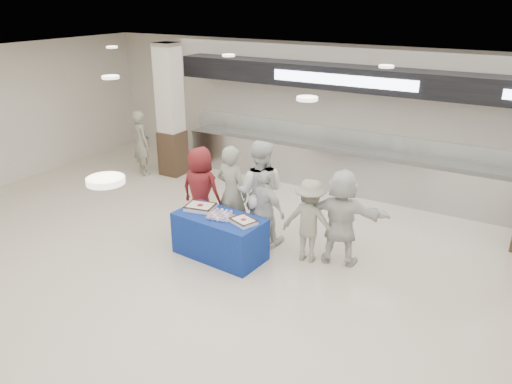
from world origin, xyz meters
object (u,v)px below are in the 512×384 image
Objects in this scene: sheet_cake_right at (243,221)px; civilian_maroon at (201,190)px; display_table at (220,236)px; soldier_a at (232,193)px; soldier_bg at (142,143)px; soldier_b at (309,221)px; sheet_cake_left at (200,207)px; chef_short at (265,210)px; chef_tall at (260,192)px; civilian_white at (341,217)px; cupcake_tray at (220,215)px.

civilian_maroon is at bearing 153.63° from sheet_cake_right.
display_table is 0.87× the size of soldier_a.
soldier_bg is at bearing 150.40° from sheet_cake_right.
display_table is at bearing 17.74° from soldier_b.
sheet_cake_right is 0.30× the size of soldier_bg.
sheet_cake_right is (0.95, -0.10, -0.01)m from sheet_cake_left.
chef_short reaches higher than soldier_b.
soldier_a is (-0.69, 0.73, 0.10)m from sheet_cake_right.
civilian_maroon is at bearing -7.49° from soldier_b.
chef_short is 0.84m from soldier_b.
soldier_b reaches higher than sheet_cake_right.
sheet_cake_left reaches higher than sheet_cake_right.
chef_short is at bearing -174.77° from soldier_bg.
chef_tall is 1.31× the size of soldier_b.
sheet_cake_left is 0.30× the size of soldier_a.
civilian_white is at bearing -178.75° from civilian_maroon.
soldier_bg reaches higher than sheet_cake_left.
chef_short is (0.53, 0.64, 0.35)m from display_table.
chef_tall is 4.64m from soldier_bg.
soldier_a reaches higher than chef_short.
civilian_white is (1.33, 0.19, 0.10)m from chef_short.
display_table is 0.96× the size of soldier_bg.
display_table is at bearing 140.06° from civilian_maroon.
chef_tall reaches higher than display_table.
chef_short is (0.03, 0.66, -0.06)m from sheet_cake_right.
cupcake_tray is at bearing 175.68° from soldier_bg.
sheet_cake_left is at bearing 173.38° from soldier_bg.
cupcake_tray is at bearing 112.47° from soldier_a.
display_table is 0.90m from chef_short.
soldier_b is at bearing -171.36° from soldier_bg.
civilian_white reaches higher than soldier_bg.
chef_short is 0.88× the size of civilian_white.
cupcake_tray is 4.81m from soldier_bg.
sheet_cake_left is 1.16× the size of cupcake_tray.
civilian_white is (0.49, 0.18, 0.11)m from soldier_b.
sheet_cake_right is (0.50, -0.02, 0.42)m from display_table.
soldier_b is at bearing 8.29° from civilian_white.
civilian_maroon is at bearing 177.06° from soldier_bg.
chef_tall is at bearing 47.18° from sheet_cake_left.
sheet_cake_left reaches higher than cupcake_tray.
soldier_bg is (-5.41, 1.90, 0.08)m from soldier_b.
soldier_bg is (-4.57, 1.91, 0.08)m from chef_short.
sheet_cake_right is at bearing 150.79° from civilian_maroon.
sheet_cake_right is 1.50m from civilian_maroon.
sheet_cake_right is 1.61m from civilian_white.
soldier_a is (-0.20, 0.71, 0.51)m from display_table.
soldier_a is at bearing 68.17° from sheet_cake_left.
chef_tall is at bearing -19.22° from soldier_b.
cupcake_tray is at bearing 55.91° from chef_tall.
sheet_cake_left is 0.33× the size of civilian_white.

